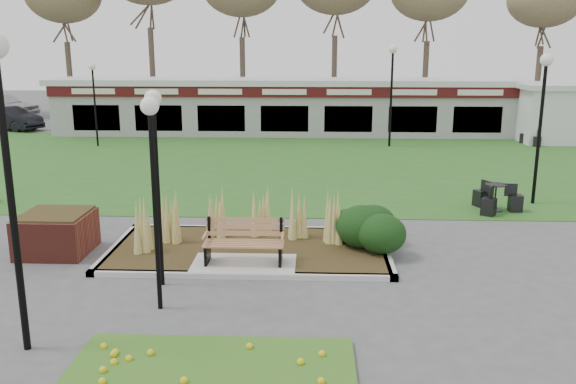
{
  "coord_description": "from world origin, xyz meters",
  "views": [
    {
      "loc": [
        1.45,
        -12.06,
        4.68
      ],
      "look_at": [
        0.86,
        2.0,
        1.24
      ],
      "focal_mm": 38.0,
      "sensor_mm": 36.0,
      "label": 1
    }
  ],
  "objects_px": {
    "lamp_post_near_right": "(3,125)",
    "lamp_post_far_left": "(94,86)",
    "bistro_set_d": "(536,139)",
    "bistro_set_c": "(495,202)",
    "food_pavilion": "(286,106)",
    "lamp_post_mid_left": "(155,145)",
    "park_bench": "(244,241)",
    "service_hut": "(562,112)",
    "lamp_post_near_left": "(152,158)",
    "lamp_post_mid_right": "(543,96)",
    "brick_planter": "(56,233)",
    "lamp_post_far_right": "(392,73)",
    "car_silver": "(4,105)",
    "car_black": "(10,118)"
  },
  "relations": [
    {
      "from": "lamp_post_near_right",
      "to": "lamp_post_far_left",
      "type": "xyz_separation_m",
      "value": [
        -5.59,
        19.22,
        -0.76
      ]
    },
    {
      "from": "bistro_set_d",
      "to": "bistro_set_c",
      "type": "bearing_deg",
      "value": -113.98
    },
    {
      "from": "food_pavilion",
      "to": "lamp_post_mid_left",
      "type": "bearing_deg",
      "value": -94.21
    },
    {
      "from": "park_bench",
      "to": "service_hut",
      "type": "xyz_separation_m",
      "value": [
        13.5,
        17.75,
        0.86
      ]
    },
    {
      "from": "lamp_post_near_left",
      "to": "lamp_post_far_left",
      "type": "xyz_separation_m",
      "value": [
        -7.32,
        17.64,
        0.0
      ]
    },
    {
      "from": "lamp_post_mid_right",
      "to": "brick_planter",
      "type": "bearing_deg",
      "value": -158.54
    },
    {
      "from": "food_pavilion",
      "to": "lamp_post_near_right",
      "type": "height_order",
      "value": "lamp_post_near_right"
    },
    {
      "from": "lamp_post_far_right",
      "to": "bistro_set_d",
      "type": "relative_size",
      "value": 3.32
    },
    {
      "from": "lamp_post_far_left",
      "to": "lamp_post_mid_left",
      "type": "bearing_deg",
      "value": -66.79
    },
    {
      "from": "brick_planter",
      "to": "lamp_post_near_left",
      "type": "relative_size",
      "value": 0.39
    },
    {
      "from": "brick_planter",
      "to": "lamp_post_far_right",
      "type": "bearing_deg",
      "value": 58.3
    },
    {
      "from": "lamp_post_mid_left",
      "to": "car_silver",
      "type": "distance_m",
      "value": 32.75
    },
    {
      "from": "park_bench",
      "to": "lamp_post_mid_left",
      "type": "height_order",
      "value": "lamp_post_mid_left"
    },
    {
      "from": "food_pavilion",
      "to": "car_black",
      "type": "distance_m",
      "value": 15.44
    },
    {
      "from": "brick_planter",
      "to": "bistro_set_c",
      "type": "bearing_deg",
      "value": 19.88
    },
    {
      "from": "bistro_set_c",
      "to": "lamp_post_near_left",
      "type": "bearing_deg",
      "value": -139.01
    },
    {
      "from": "lamp_post_far_right",
      "to": "car_black",
      "type": "relative_size",
      "value": 1.19
    },
    {
      "from": "lamp_post_near_left",
      "to": "bistro_set_c",
      "type": "relative_size",
      "value": 2.6
    },
    {
      "from": "service_hut",
      "to": "lamp_post_near_left",
      "type": "relative_size",
      "value": 1.15
    },
    {
      "from": "lamp_post_near_right",
      "to": "food_pavilion",
      "type": "bearing_deg",
      "value": 82.66
    },
    {
      "from": "service_hut",
      "to": "car_silver",
      "type": "height_order",
      "value": "service_hut"
    },
    {
      "from": "park_bench",
      "to": "bistro_set_d",
      "type": "bearing_deg",
      "value": 54.38
    },
    {
      "from": "service_hut",
      "to": "lamp_post_mid_right",
      "type": "height_order",
      "value": "lamp_post_mid_right"
    },
    {
      "from": "service_hut",
      "to": "car_black",
      "type": "bearing_deg",
      "value": 174.07
    },
    {
      "from": "car_black",
      "to": "car_silver",
      "type": "bearing_deg",
      "value": 51.54
    },
    {
      "from": "lamp_post_far_right",
      "to": "bistro_set_c",
      "type": "xyz_separation_m",
      "value": [
        1.66,
        -11.23,
        -3.09
      ]
    },
    {
      "from": "park_bench",
      "to": "lamp_post_mid_left",
      "type": "relative_size",
      "value": 0.44
    },
    {
      "from": "park_bench",
      "to": "bistro_set_d",
      "type": "relative_size",
      "value": 1.22
    },
    {
      "from": "lamp_post_far_right",
      "to": "lamp_post_mid_left",
      "type": "bearing_deg",
      "value": -110.99
    },
    {
      "from": "lamp_post_mid_left",
      "to": "bistro_set_c",
      "type": "height_order",
      "value": "lamp_post_mid_left"
    },
    {
      "from": "lamp_post_mid_left",
      "to": "lamp_post_far_right",
      "type": "relative_size",
      "value": 0.83
    },
    {
      "from": "food_pavilion",
      "to": "car_silver",
      "type": "height_order",
      "value": "food_pavilion"
    },
    {
      "from": "service_hut",
      "to": "lamp_post_near_left",
      "type": "bearing_deg",
      "value": -126.61
    },
    {
      "from": "food_pavilion",
      "to": "lamp_post_near_right",
      "type": "xyz_separation_m",
      "value": [
        -3.02,
        -23.46,
        2.07
      ]
    },
    {
      "from": "brick_planter",
      "to": "car_black",
      "type": "bearing_deg",
      "value": 118.78
    },
    {
      "from": "park_bench",
      "to": "food_pavilion",
      "type": "distance_m",
      "value": 19.73
    },
    {
      "from": "bistro_set_d",
      "to": "service_hut",
      "type": "bearing_deg",
      "value": 33.69
    },
    {
      "from": "lamp_post_near_left",
      "to": "bistro_set_d",
      "type": "xyz_separation_m",
      "value": [
        13.3,
        18.92,
        -2.51
      ]
    },
    {
      "from": "park_bench",
      "to": "bistro_set_c",
      "type": "xyz_separation_m",
      "value": [
        6.66,
        4.75,
        -0.31
      ]
    },
    {
      "from": "park_bench",
      "to": "car_black",
      "type": "relative_size",
      "value": 0.44
    },
    {
      "from": "lamp_post_near_right",
      "to": "bistro_set_d",
      "type": "relative_size",
      "value": 3.49
    },
    {
      "from": "car_black",
      "to": "park_bench",
      "type": "bearing_deg",
      "value": -121.05
    },
    {
      "from": "lamp_post_mid_right",
      "to": "lamp_post_far_left",
      "type": "bearing_deg",
      "value": 149.47
    },
    {
      "from": "brick_planter",
      "to": "lamp_post_far_left",
      "type": "xyz_separation_m",
      "value": [
        -4.21,
        14.72,
        2.31
      ]
    },
    {
      "from": "park_bench",
      "to": "lamp_post_far_left",
      "type": "height_order",
      "value": "lamp_post_far_left"
    },
    {
      "from": "lamp_post_near_left",
      "to": "lamp_post_near_right",
      "type": "xyz_separation_m",
      "value": [
        -1.72,
        -1.58,
        0.76
      ]
    },
    {
      "from": "bistro_set_d",
      "to": "lamp_post_far_left",
      "type": "bearing_deg",
      "value": -176.46
    },
    {
      "from": "lamp_post_near_left",
      "to": "bistro_set_d",
      "type": "relative_size",
      "value": 2.74
    },
    {
      "from": "food_pavilion",
      "to": "bistro_set_d",
      "type": "bearing_deg",
      "value": -13.87
    },
    {
      "from": "lamp_post_mid_left",
      "to": "bistro_set_c",
      "type": "distance_m",
      "value": 10.35
    }
  ]
}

